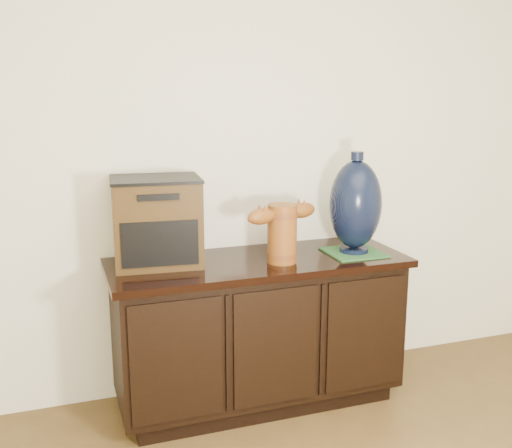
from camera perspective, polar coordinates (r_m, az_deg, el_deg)
name	(u,v)px	position (r m, az deg, el deg)	size (l,w,h in m)	color
sideboard	(258,330)	(3.05, 0.20, -10.03)	(1.46, 0.56, 0.75)	black
terracotta_vessel	(282,230)	(2.84, 2.51, -0.57)	(0.40, 0.18, 0.28)	brown
tv_radio	(157,221)	(2.85, -9.44, 0.26)	(0.44, 0.37, 0.41)	#3C270F
green_mat	(354,252)	(3.08, 9.29, -2.67)	(0.27, 0.27, 0.01)	#295C2A
lamp_base	(355,205)	(3.02, 9.45, 1.80)	(0.26, 0.26, 0.51)	black
spray_can	(290,233)	(3.08, 3.25, -0.84)	(0.06, 0.06, 0.19)	maroon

